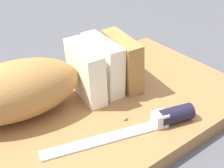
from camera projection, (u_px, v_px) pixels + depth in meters
The scene contains 7 objects.
ground_plane at pixel (112, 111), 0.55m from camera, with size 3.00×3.00×0.00m, color #4C4C51.
cutting_board at pixel (112, 105), 0.54m from camera, with size 0.44×0.30×0.03m, color #9E6B3D.
bread_loaf at pixel (45, 82), 0.50m from camera, with size 0.32×0.13×0.09m.
bread_knife at pixel (160, 120), 0.47m from camera, with size 0.23×0.08×0.02m.
crumb_near_knife at pixel (125, 118), 0.49m from camera, with size 0.01×0.01×0.01m, color tan.
crumb_near_loaf at pixel (99, 80), 0.58m from camera, with size 0.01×0.01×0.01m, color tan.
crumb_stray_left at pixel (92, 99), 0.53m from camera, with size 0.00×0.00×0.00m, color tan.
Camera 1 is at (-0.27, -0.35, 0.33)m, focal length 51.20 mm.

